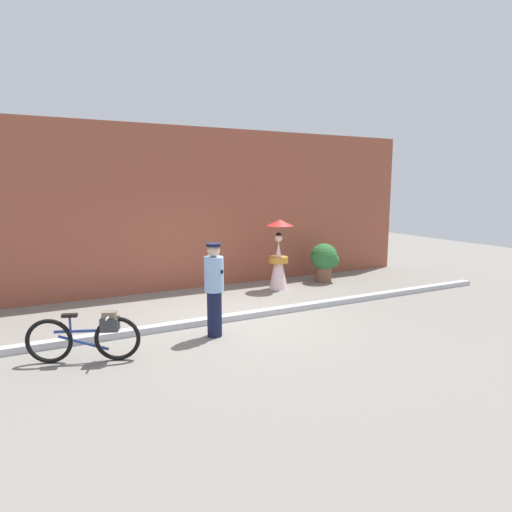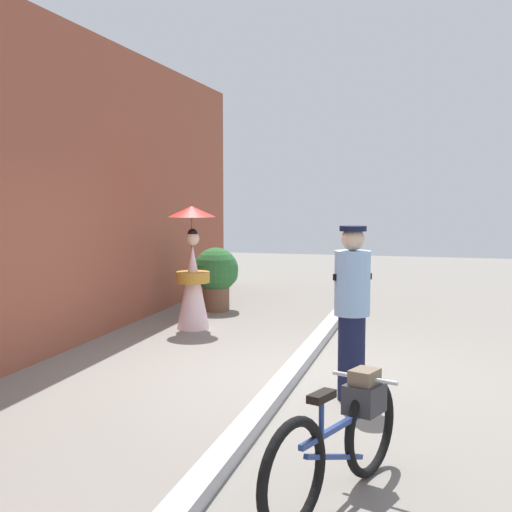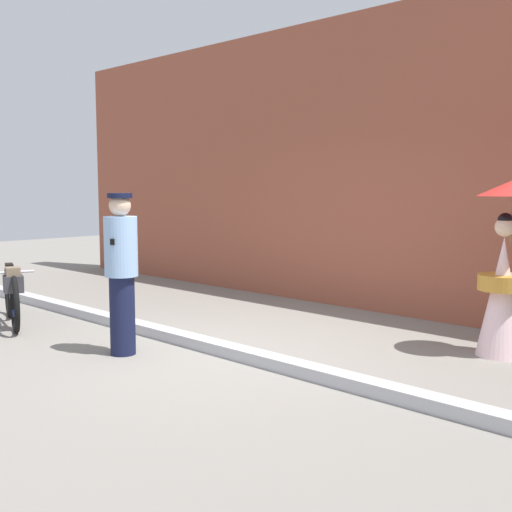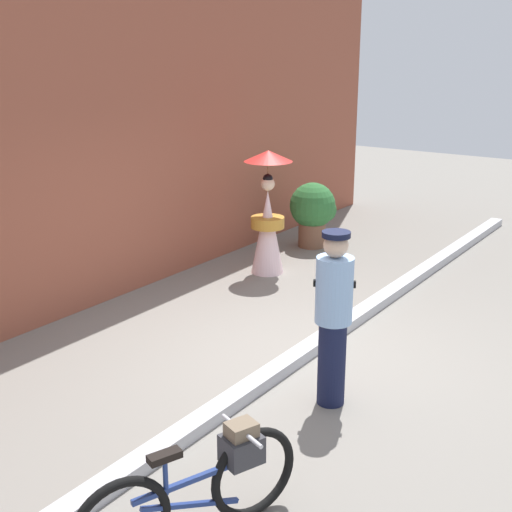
% 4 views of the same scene
% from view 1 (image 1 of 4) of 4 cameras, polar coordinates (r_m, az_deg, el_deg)
% --- Properties ---
extents(ground_plane, '(30.00, 30.00, 0.00)m').
position_cam_1_polar(ground_plane, '(8.84, -3.13, -8.36)').
color(ground_plane, gray).
extents(building_wall, '(14.00, 0.40, 4.13)m').
position_cam_1_polar(building_wall, '(11.46, -9.83, 6.05)').
color(building_wall, brown).
rests_on(building_wall, ground_plane).
extents(sidewalk_curb, '(14.00, 0.20, 0.12)m').
position_cam_1_polar(sidewalk_curb, '(8.82, -3.13, -7.99)').
color(sidewalk_curb, '#B2B2B7').
rests_on(sidewalk_curb, ground_plane).
extents(bicycle_near_officer, '(1.61, 0.70, 0.78)m').
position_cam_1_polar(bicycle_near_officer, '(7.19, -21.00, -9.69)').
color(bicycle_near_officer, black).
rests_on(bicycle_near_officer, ground_plane).
extents(person_officer, '(0.34, 0.35, 1.67)m').
position_cam_1_polar(person_officer, '(7.73, -5.48, -4.10)').
color(person_officer, '#141938').
rests_on(person_officer, ground_plane).
extents(person_with_parasol, '(0.70, 0.70, 1.80)m').
position_cam_1_polar(person_with_parasol, '(11.33, 2.98, -0.00)').
color(person_with_parasol, silver).
rests_on(person_with_parasol, ground_plane).
extents(potted_plant_by_door, '(0.78, 0.76, 1.08)m').
position_cam_1_polar(potted_plant_by_door, '(12.34, 8.96, -0.49)').
color(potted_plant_by_door, brown).
rests_on(potted_plant_by_door, ground_plane).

